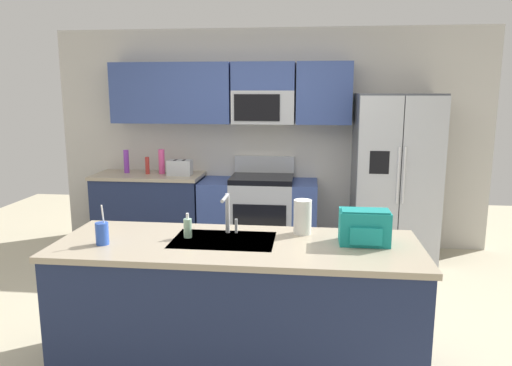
% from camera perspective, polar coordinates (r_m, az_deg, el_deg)
% --- Properties ---
extents(ground_plane, '(9.00, 9.00, 0.00)m').
position_cam_1_polar(ground_plane, '(4.16, -1.10, -15.94)').
color(ground_plane, beige).
rests_on(ground_plane, ground).
extents(kitchen_wall_unit, '(5.20, 0.43, 2.60)m').
position_cam_1_polar(kitchen_wall_unit, '(5.82, 0.15, 6.89)').
color(kitchen_wall_unit, beige).
rests_on(kitchen_wall_unit, ground).
extents(back_counter, '(1.29, 0.63, 0.90)m').
position_cam_1_polar(back_counter, '(5.98, -12.45, -3.18)').
color(back_counter, '#1E2A4D').
rests_on(back_counter, ground).
extents(range_oven, '(1.36, 0.61, 1.10)m').
position_cam_1_polar(range_oven, '(5.70, 0.34, -3.70)').
color(range_oven, '#B7BABF').
rests_on(range_oven, ground).
extents(refrigerator, '(0.90, 0.76, 1.85)m').
position_cam_1_polar(refrigerator, '(5.58, 16.08, 0.61)').
color(refrigerator, '#4C4F54').
rests_on(refrigerator, ground).
extents(island_counter, '(2.39, 0.84, 0.90)m').
position_cam_1_polar(island_counter, '(3.34, -2.20, -14.37)').
color(island_counter, '#1E2A4D').
rests_on(island_counter, ground).
extents(toaster, '(0.28, 0.16, 0.18)m').
position_cam_1_polar(toaster, '(5.71, -9.02, 1.80)').
color(toaster, '#B7BABF').
rests_on(toaster, back_counter).
extents(pepper_mill, '(0.05, 0.05, 0.20)m').
position_cam_1_polar(pepper_mill, '(5.88, -12.75, 2.04)').
color(pepper_mill, '#B2332D').
rests_on(pepper_mill, back_counter).
extents(bottle_pink, '(0.07, 0.07, 0.29)m').
position_cam_1_polar(bottle_pink, '(5.86, -11.11, 2.51)').
color(bottle_pink, '#EA4C93').
rests_on(bottle_pink, back_counter).
extents(bottle_purple, '(0.06, 0.06, 0.28)m').
position_cam_1_polar(bottle_purple, '(6.02, -15.11, 2.49)').
color(bottle_purple, purple).
rests_on(bottle_purple, back_counter).
extents(sink_faucet, '(0.08, 0.21, 0.28)m').
position_cam_1_polar(sink_faucet, '(3.33, -3.38, -3.25)').
color(sink_faucet, '#B7BABF').
rests_on(sink_faucet, island_counter).
extents(drink_cup_blue, '(0.08, 0.08, 0.26)m').
position_cam_1_polar(drink_cup_blue, '(3.28, -17.77, -5.70)').
color(drink_cup_blue, blue).
rests_on(drink_cup_blue, island_counter).
extents(soap_dispenser, '(0.06, 0.06, 0.17)m').
position_cam_1_polar(soap_dispenser, '(3.30, -8.10, -5.27)').
color(soap_dispenser, '#A5D8B2').
rests_on(soap_dispenser, island_counter).
extents(paper_towel_roll, '(0.12, 0.12, 0.24)m').
position_cam_1_polar(paper_towel_roll, '(3.35, 5.54, -4.02)').
color(paper_towel_roll, white).
rests_on(paper_towel_roll, island_counter).
extents(backpack, '(0.32, 0.22, 0.23)m').
position_cam_1_polar(backpack, '(3.20, 12.73, -5.03)').
color(backpack, teal).
rests_on(backpack, island_counter).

